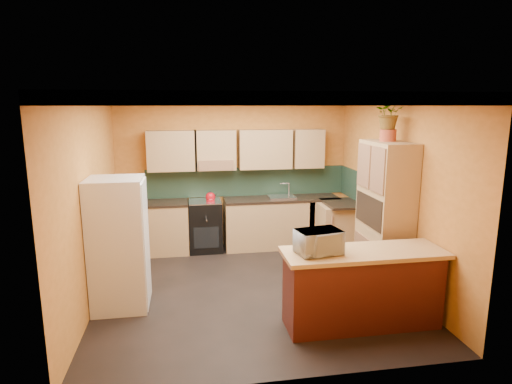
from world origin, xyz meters
TOP-DOWN VIEW (x-y plane):
  - room_shell at (0.02, 0.28)m, footprint 4.24×4.24m
  - base_cabinets_back at (0.07, 1.80)m, footprint 3.65×0.60m
  - countertop_back at (0.07, 1.80)m, footprint 3.65×0.62m
  - stove at (-0.56, 1.80)m, footprint 0.58×0.58m
  - kettle at (-0.46, 1.75)m, footprint 0.21×0.21m
  - sink at (0.84, 1.80)m, footprint 0.48×0.40m
  - base_cabinets_right at (1.80, 1.24)m, footprint 0.60×0.80m
  - countertop_right at (1.80, 1.24)m, footprint 0.62×0.80m
  - fridge at (-1.75, -0.25)m, footprint 0.68×0.66m
  - pantry at (1.85, -0.24)m, footprint 0.48×0.90m
  - fern_pot at (1.85, -0.19)m, footprint 0.22×0.22m
  - fern at (1.85, -0.19)m, footprint 0.45×0.40m
  - breakfast_bar at (1.13, -1.21)m, footprint 1.80×0.55m
  - bar_top at (1.13, -1.21)m, footprint 1.90×0.65m
  - microwave at (0.58, -1.21)m, footprint 0.55×0.42m

SIDE VIEW (x-z plane):
  - base_cabinets_back at x=0.07m, z-range 0.00..0.88m
  - base_cabinets_right at x=1.80m, z-range 0.00..0.88m
  - breakfast_bar at x=1.13m, z-range 0.00..0.88m
  - stove at x=-0.56m, z-range 0.00..0.91m
  - fridge at x=-1.75m, z-range 0.00..1.70m
  - countertop_back at x=0.07m, z-range 0.88..0.92m
  - countertop_right at x=1.80m, z-range 0.88..0.92m
  - bar_top at x=1.13m, z-range 0.88..0.93m
  - sink at x=0.84m, z-range 0.92..0.95m
  - kettle at x=-0.46m, z-range 0.91..1.09m
  - pantry at x=1.85m, z-range 0.00..2.10m
  - microwave at x=0.58m, z-range 0.93..1.20m
  - room_shell at x=0.02m, z-range 0.73..3.45m
  - fern_pot at x=1.85m, z-range 2.10..2.26m
  - fern at x=1.85m, z-range 2.26..2.71m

